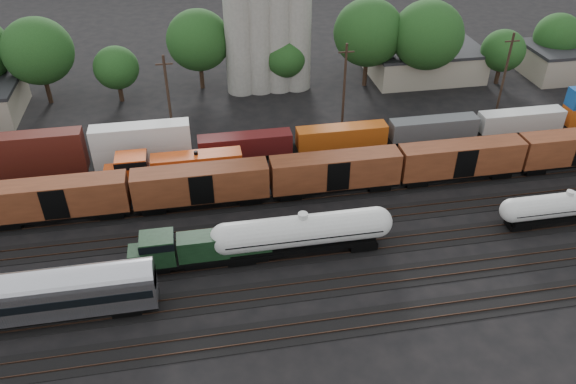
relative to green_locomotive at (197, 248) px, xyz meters
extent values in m
plane|color=black|center=(9.78, 5.00, -2.31)|extent=(600.00, 600.00, 0.00)
cube|color=black|center=(9.78, -10.00, -2.27)|extent=(180.00, 3.20, 0.08)
cube|color=#382319|center=(9.78, -10.72, -2.19)|extent=(180.00, 0.08, 0.16)
cube|color=#382319|center=(9.78, -9.28, -2.19)|extent=(180.00, 0.08, 0.16)
cube|color=black|center=(9.78, -5.00, -2.27)|extent=(180.00, 3.20, 0.08)
cube|color=#382319|center=(9.78, -5.72, -2.19)|extent=(180.00, 0.08, 0.16)
cube|color=#382319|center=(9.78, -4.28, -2.19)|extent=(180.00, 0.08, 0.16)
cube|color=black|center=(9.78, 0.00, -2.27)|extent=(180.00, 3.20, 0.08)
cube|color=#382319|center=(9.78, -0.72, -2.19)|extent=(180.00, 0.08, 0.16)
cube|color=#382319|center=(9.78, 0.72, -2.19)|extent=(180.00, 0.08, 0.16)
cube|color=black|center=(9.78, 5.00, -2.27)|extent=(180.00, 3.20, 0.08)
cube|color=#382319|center=(9.78, 4.28, -2.19)|extent=(180.00, 0.08, 0.16)
cube|color=#382319|center=(9.78, 5.72, -2.19)|extent=(180.00, 0.08, 0.16)
cube|color=black|center=(9.78, 10.00, -2.27)|extent=(180.00, 3.20, 0.08)
cube|color=#382319|center=(9.78, 9.28, -2.19)|extent=(180.00, 0.08, 0.16)
cube|color=#382319|center=(9.78, 10.72, -2.19)|extent=(180.00, 0.08, 0.16)
cube|color=black|center=(9.78, 15.00, -2.27)|extent=(180.00, 3.20, 0.08)
cube|color=#382319|center=(9.78, 14.28, -2.19)|extent=(180.00, 0.08, 0.16)
cube|color=#382319|center=(9.78, 15.72, -2.19)|extent=(180.00, 0.08, 0.16)
cube|color=black|center=(9.78, 20.00, -2.27)|extent=(180.00, 3.20, 0.08)
cube|color=#382319|center=(9.78, 19.28, -2.19)|extent=(180.00, 0.08, 0.16)
cube|color=#382319|center=(9.78, 20.72, -2.19)|extent=(180.00, 0.08, 0.16)
cube|color=black|center=(0.83, 0.00, -1.13)|extent=(15.17, 2.59, 0.36)
cube|color=black|center=(0.83, 0.00, -1.53)|extent=(4.46, 1.96, 0.71)
cube|color=black|center=(2.65, 0.00, 0.25)|extent=(9.10, 2.14, 2.41)
cube|color=black|center=(-3.72, 0.00, 0.52)|extent=(3.21, 2.59, 2.95)
cube|color=black|center=(-3.72, 0.00, 1.46)|extent=(3.30, 2.68, 0.80)
cube|color=black|center=(-5.84, 0.00, -0.15)|extent=(1.43, 2.14, 1.61)
cylinder|color=black|center=(2.65, 0.00, 1.59)|extent=(0.45, 0.45, 0.45)
cube|color=black|center=(-4.02, 0.00, -1.71)|extent=(2.32, 1.79, 0.62)
cube|color=black|center=(5.69, 0.00, -1.71)|extent=(2.32, 1.79, 0.62)
cylinder|color=silver|center=(10.46, 0.00, 0.78)|extent=(15.35, 3.16, 3.16)
sphere|color=silver|center=(2.78, 0.00, 0.78)|extent=(3.16, 3.16, 3.16)
sphere|color=silver|center=(18.13, 0.00, 0.78)|extent=(3.16, 3.16, 3.16)
cylinder|color=silver|center=(10.46, 0.00, 2.57)|extent=(0.98, 0.98, 0.55)
cube|color=black|center=(10.46, 0.00, 0.78)|extent=(15.70, 3.31, 0.09)
cube|color=black|center=(10.46, 0.00, -0.97)|extent=(14.82, 2.40, 0.55)
cube|color=black|center=(4.18, 0.00, -1.62)|extent=(2.83, 2.18, 0.76)
cube|color=black|center=(16.73, 0.00, -1.62)|extent=(2.83, 2.18, 0.76)
cylinder|color=silver|center=(39.41, 0.00, 0.26)|extent=(12.61, 2.60, 2.60)
sphere|color=silver|center=(33.10, 0.00, 0.26)|extent=(2.60, 2.60, 2.60)
cylinder|color=silver|center=(39.41, 0.00, 1.74)|extent=(0.81, 0.81, 0.45)
cube|color=black|center=(39.41, 0.00, 0.26)|extent=(12.90, 2.72, 0.07)
cube|color=black|center=(39.41, 0.00, -1.17)|extent=(12.18, 1.97, 0.45)
cube|color=black|center=(34.25, 0.00, -1.71)|extent=(2.33, 1.79, 0.63)
cube|color=silver|center=(-15.75, -5.00, 0.48)|extent=(23.92, 2.89, 2.99)
cylinder|color=silver|center=(-15.75, -5.00, 1.97)|extent=(23.92, 2.89, 2.89)
cube|color=black|center=(-15.75, -5.00, 0.84)|extent=(23.44, 2.95, 0.84)
cube|color=black|center=(-15.75, -5.00, -1.12)|extent=(23.92, 2.59, 0.40)
cube|color=black|center=(-6.66, -5.00, -1.66)|extent=(2.59, 1.99, 0.70)
cube|color=black|center=(-1.45, 15.00, -1.03)|extent=(17.75, 2.86, 0.39)
cube|color=black|center=(-1.45, 15.00, -1.47)|extent=(4.93, 2.17, 0.79)
cube|color=#D44612|center=(0.68, 15.00, 0.50)|extent=(10.65, 2.37, 2.66)
cube|color=#D44612|center=(-6.78, 15.00, 0.80)|extent=(3.55, 2.86, 3.25)
cube|color=black|center=(-6.78, 15.00, 1.83)|extent=(3.65, 2.96, 0.89)
cube|color=#D44612|center=(-9.26, 15.00, 0.06)|extent=(1.58, 2.37, 1.78)
cylinder|color=black|center=(0.68, 15.00, 1.98)|extent=(0.49, 0.49, 0.49)
cube|color=black|center=(-7.13, 15.00, -1.67)|extent=(2.56, 1.97, 0.69)
cube|color=black|center=(4.23, 15.00, -1.67)|extent=(2.56, 1.97, 0.69)
cube|color=black|center=(-14.48, 10.00, -1.11)|extent=(15.00, 2.60, 0.40)
cube|color=#5F2C17|center=(-14.48, 10.00, 0.99)|extent=(15.00, 2.90, 3.80)
cube|color=black|center=(0.92, 10.00, -1.11)|extent=(15.00, 2.60, 0.40)
cube|color=#5F2C17|center=(0.92, 10.00, 0.99)|extent=(15.00, 2.90, 3.80)
cube|color=black|center=(16.32, 10.00, -1.11)|extent=(15.00, 2.60, 0.40)
cube|color=#5F2C17|center=(16.32, 10.00, 0.99)|extent=(15.00, 2.90, 3.80)
cube|color=black|center=(31.72, 10.00, -1.11)|extent=(15.00, 2.60, 0.40)
cube|color=#5F2C17|center=(31.72, 10.00, 0.99)|extent=(15.00, 2.90, 3.80)
cube|color=black|center=(47.12, 10.00, -1.11)|extent=(15.00, 2.60, 0.40)
cube|color=black|center=(9.78, 20.00, -1.81)|extent=(160.00, 2.60, 0.60)
cube|color=#481710|center=(-18.62, 20.00, -0.21)|extent=(12.00, 2.40, 2.60)
cube|color=#471610|center=(-18.62, 20.00, 2.39)|extent=(12.00, 2.40, 2.60)
cube|color=silver|center=(-5.82, 20.00, -0.21)|extent=(12.00, 2.40, 2.60)
cube|color=silver|center=(-5.82, 20.00, 2.39)|extent=(12.00, 2.40, 2.60)
cube|color=#501212|center=(6.98, 20.00, -0.21)|extent=(12.00, 2.40, 2.60)
cube|color=#BA4F13|center=(19.78, 20.00, -0.21)|extent=(12.00, 2.40, 2.60)
cube|color=#56585B|center=(32.58, 20.00, -0.21)|extent=(12.00, 2.40, 2.60)
cube|color=silver|center=(45.38, 20.00, -0.21)|extent=(12.00, 2.40, 2.60)
cylinder|color=gray|center=(8.78, 41.00, 6.69)|extent=(4.40, 4.40, 18.00)
cylinder|color=gray|center=(11.78, 41.00, 6.69)|extent=(4.40, 4.40, 18.00)
cylinder|color=gray|center=(14.78, 41.00, 6.69)|extent=(4.40, 4.40, 18.00)
cylinder|color=gray|center=(17.78, 41.00, 6.69)|extent=(4.40, 4.40, 18.00)
cube|color=#9E937F|center=(39.78, 43.00, -0.01)|extent=(18.00, 14.00, 4.60)
cube|color=#232326|center=(39.78, 43.00, 2.54)|extent=(18.36, 14.28, 0.50)
cube|color=#9E937F|center=(64.78, 38.00, -0.01)|extent=(16.00, 10.00, 4.60)
cylinder|color=black|center=(-20.82, 42.04, -0.42)|extent=(0.70, 0.70, 3.80)
ellipsoid|color=#1F491B|center=(-20.82, 42.04, 5.96)|extent=(10.30, 10.30, 9.76)
cylinder|color=black|center=(-10.01, 40.73, -1.07)|extent=(0.70, 0.70, 2.50)
ellipsoid|color=#1F491B|center=(-10.01, 40.73, 3.12)|extent=(6.78, 6.78, 6.42)
cylinder|color=black|center=(2.64, 43.46, -0.48)|extent=(0.70, 0.70, 3.66)
ellipsoid|color=#1F491B|center=(2.64, 43.46, 5.66)|extent=(9.93, 9.93, 9.41)
cylinder|color=black|center=(15.91, 40.69, -1.11)|extent=(0.70, 0.70, 2.41)
ellipsoid|color=#1F491B|center=(15.91, 40.69, 2.93)|extent=(6.53, 6.53, 6.19)
cylinder|color=black|center=(28.92, 39.77, -0.29)|extent=(0.70, 0.70, 4.04)
ellipsoid|color=#1F491B|center=(28.92, 39.77, 6.50)|extent=(10.98, 10.98, 10.40)
cylinder|color=black|center=(37.45, 36.78, -0.27)|extent=(0.70, 0.70, 4.08)
ellipsoid|color=#1F491B|center=(37.45, 36.78, 6.58)|extent=(11.08, 11.08, 10.50)
cylinder|color=black|center=(50.68, 36.66, -1.03)|extent=(0.70, 0.70, 2.57)
ellipsoid|color=#1F491B|center=(50.68, 36.66, 3.29)|extent=(6.98, 6.98, 6.62)
cylinder|color=black|center=(62.18, 40.03, -0.89)|extent=(0.70, 0.70, 2.85)
ellipsoid|color=#1F491B|center=(62.18, 40.03, 3.90)|extent=(7.74, 7.74, 7.33)
cylinder|color=black|center=(-2.22, 27.00, 3.69)|extent=(0.36, 0.36, 12.00)
cube|color=black|center=(-2.22, 27.00, 8.49)|extent=(2.20, 0.18, 0.18)
cylinder|color=black|center=(21.78, 27.00, 3.69)|extent=(0.36, 0.36, 12.00)
cube|color=black|center=(21.78, 27.00, 8.49)|extent=(2.20, 0.18, 0.18)
cylinder|color=black|center=(45.78, 27.00, 3.69)|extent=(0.36, 0.36, 12.00)
cube|color=black|center=(45.78, 27.00, 8.49)|extent=(2.20, 0.18, 0.18)
camera|label=1|loc=(1.25, -42.85, 35.43)|focal=35.00mm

